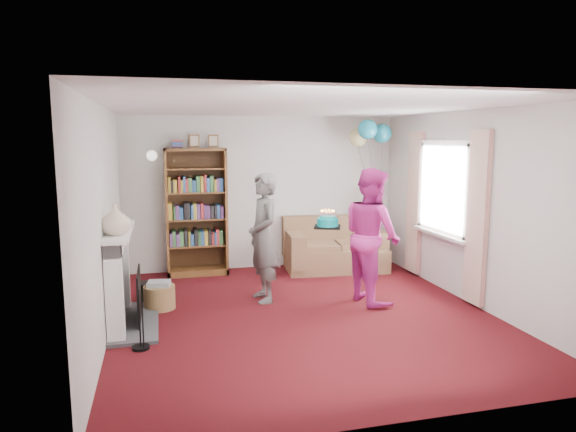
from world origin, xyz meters
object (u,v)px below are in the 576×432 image
object	(u,v)px
bookcase	(196,213)
birthday_cake	(327,222)
sofa	(334,249)
person_striped	(264,237)
person_magenta	(372,235)

from	to	relation	value
bookcase	birthday_cake	size ratio (longest dim) A/B	6.72
sofa	birthday_cake	distance (m)	2.01
birthday_cake	person_striped	bearing A→B (deg)	155.15
person_striped	sofa	bearing A→B (deg)	126.12
person_striped	birthday_cake	size ratio (longest dim) A/B	5.20
bookcase	person_striped	distance (m)	1.78
birthday_cake	sofa	bearing A→B (deg)	67.76
birthday_cake	bookcase	bearing A→B (deg)	127.84
person_striped	person_magenta	xyz separation A→B (m)	(1.37, -0.37, 0.03)
sofa	birthday_cake	size ratio (longest dim) A/B	4.93
bookcase	birthday_cake	distance (m)	2.48
bookcase	sofa	xyz separation A→B (m)	(2.23, -0.24, -0.65)
bookcase	sofa	size ratio (longest dim) A/B	1.36
person_magenta	birthday_cake	xyz separation A→B (m)	(-0.60, 0.01, 0.19)
bookcase	birthday_cake	world-z (taller)	bookcase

